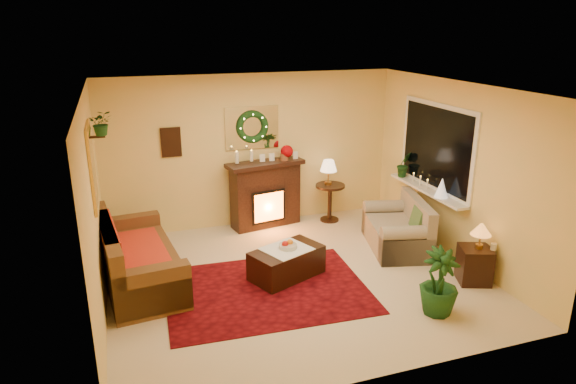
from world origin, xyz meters
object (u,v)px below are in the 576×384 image
object	(u,v)px
loveseat	(397,222)
end_table_square	(474,263)
side_table_round	(330,203)
coffee_table	(287,263)
sofa	(139,253)
fireplace	(265,195)

from	to	relation	value
loveseat	end_table_square	bearing A→B (deg)	-57.88
side_table_round	coffee_table	distance (m)	2.29
loveseat	side_table_round	distance (m)	1.51
sofa	coffee_table	world-z (taller)	sofa
loveseat	coffee_table	distance (m)	1.99
loveseat	side_table_round	xyz separation A→B (m)	(-0.53, 1.41, -0.09)
fireplace	loveseat	world-z (taller)	fireplace
coffee_table	fireplace	bearing A→B (deg)	59.17
fireplace	coffee_table	xyz separation A→B (m)	(-0.27, -1.96, -0.34)
loveseat	coffee_table	xyz separation A→B (m)	(-1.94, -0.39, -0.21)
end_table_square	fireplace	bearing A→B (deg)	125.82
fireplace	end_table_square	xyz separation A→B (m)	(2.10, -2.91, -0.28)
loveseat	coffee_table	size ratio (longest dim) A/B	1.37
side_table_round	coffee_table	world-z (taller)	side_table_round
fireplace	loveseat	xyz separation A→B (m)	(1.67, -1.57, -0.13)
fireplace	loveseat	bearing A→B (deg)	-53.02
side_table_round	end_table_square	world-z (taller)	side_table_round
sofa	fireplace	distance (m)	2.64
side_table_round	sofa	bearing A→B (deg)	-158.71
fireplace	side_table_round	bearing A→B (deg)	-17.75
sofa	loveseat	xyz separation A→B (m)	(3.87, -0.11, -0.01)
side_table_round	coffee_table	bearing A→B (deg)	-128.22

